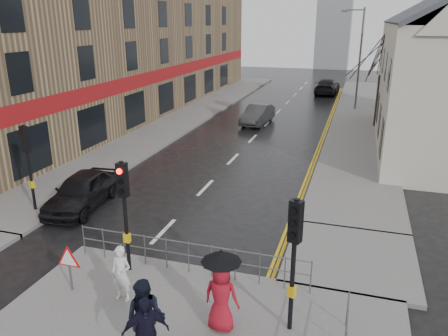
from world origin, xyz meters
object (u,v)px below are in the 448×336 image
Objects in this scene: pedestrian_b at (146,319)px; pedestrian_d at (145,333)px; pedestrian_a at (121,274)px; car_parked at (82,191)px; car_mid at (257,115)px; pedestrian_with_umbrella at (221,288)px.

pedestrian_d is at bearing -76.82° from pedestrian_b.
pedestrian_d reaches higher than pedestrian_a.
car_parked is 17.04m from car_mid.
pedestrian_b is 0.44× the size of car_parked.
car_mid is at bearing 64.09° from pedestrian_d.
car_parked is at bearing 135.05° from pedestrian_a.
pedestrian_with_umbrella reaches higher than car_mid.
pedestrian_b is at bearing -134.81° from pedestrian_with_umbrella.
car_parked is at bearing 98.81° from pedestrian_d.
pedestrian_d is 24.04m from car_mid.
car_parked is at bearing 121.58° from pedestrian_b.
car_parked is (-6.47, 7.12, -0.29)m from pedestrian_d.
pedestrian_a reaches higher than car_parked.
pedestrian_d is at bearing -76.77° from car_mid.
pedestrian_with_umbrella is 0.50× the size of car_parked.
pedestrian_d is (-1.15, -1.65, -0.27)m from pedestrian_with_umbrella.
pedestrian_with_umbrella is 0.51× the size of car_mid.
pedestrian_d is (1.70, -1.96, 0.08)m from pedestrian_a.
car_mid is (-1.45, 21.88, -0.24)m from pedestrian_a.
pedestrian_b is at bearing -44.03° from pedestrian_a.
car_mid is at bearing 72.56° from car_parked.
pedestrian_d is 0.42× the size of car_mid.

